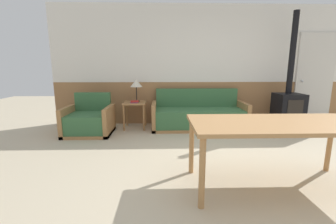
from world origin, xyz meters
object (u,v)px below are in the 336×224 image
Objects in this scene: couch at (198,116)px; armchair at (89,121)px; wood_stove at (288,103)px; side_table at (135,107)px; dining_table at (279,128)px; table_lamp at (136,84)px.

couch is 2.25× the size of armchair.
couch is 1.94m from wood_stove.
couch is 1.41m from side_table.
side_table is (-1.39, 0.05, 0.20)m from couch.
armchair reaches higher than side_table.
couch is at bearing 176.21° from wood_stove.
side_table is at bearing 125.81° from dining_table.
wood_stove is at bearing -3.79° from couch.
wood_stove is (3.30, -0.18, 0.10)m from side_table.
couch is 2.29m from armchair.
table_lamp reaches higher than couch.
table_lamp reaches higher than side_table.
table_lamp is 3.21m from dining_table.
armchair is 0.37× the size of wood_stove.
armchair is (-2.27, -0.36, -0.01)m from couch.
dining_table is at bearing -121.62° from wood_stove.
couch is 0.83× the size of wood_stove.
table_lamp is at bearing 124.37° from dining_table.
couch reaches higher than dining_table.
wood_stove reaches higher than table_lamp.
side_table is 3.15m from dining_table.
table_lamp is at bearing 175.43° from wood_stove.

